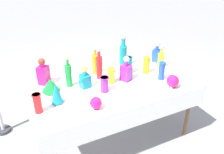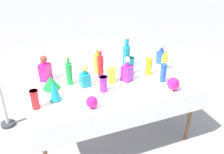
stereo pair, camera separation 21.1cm
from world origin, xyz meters
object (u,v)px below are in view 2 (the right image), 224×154
(tall_bottle_3, at_px, (98,62))
(round_bowl_1, at_px, (173,84))
(tall_bottle_4, at_px, (126,54))
(slender_vase_2, at_px, (112,75))
(fluted_vase_1, at_px, (55,90))
(round_bowl_0, at_px, (92,102))
(square_decanter_3, at_px, (85,77))
(slender_vase_0, at_px, (149,66))
(tall_bottle_1, at_px, (101,65))
(tall_bottle_0, at_px, (165,61))
(square_decanter_0, at_px, (45,70))
(square_decanter_2, at_px, (127,71))
(fluted_vase_0, at_px, (51,82))
(square_decanter_1, at_px, (161,55))
(tall_bottle_2, at_px, (69,73))
(slender_vase_1, at_px, (103,84))
(slender_vase_4, at_px, (35,99))
(slender_vase_5, at_px, (130,66))
(slender_vase_3, at_px, (163,72))

(tall_bottle_3, height_order, round_bowl_1, tall_bottle_3)
(tall_bottle_4, bearing_deg, slender_vase_2, -135.45)
(fluted_vase_1, bearing_deg, round_bowl_0, -40.78)
(tall_bottle_4, relative_size, square_decanter_3, 1.62)
(fluted_vase_1, distance_m, round_bowl_1, 1.24)
(slender_vase_0, bearing_deg, tall_bottle_4, 119.62)
(tall_bottle_1, xyz_separation_m, slender_vase_0, (0.56, -0.13, -0.05))
(tall_bottle_0, relative_size, square_decanter_0, 0.98)
(square_decanter_2, bearing_deg, tall_bottle_3, 128.82)
(tall_bottle_4, height_order, fluted_vase_0, tall_bottle_4)
(square_decanter_1, bearing_deg, tall_bottle_4, 171.29)
(tall_bottle_0, height_order, square_decanter_0, square_decanter_0)
(tall_bottle_4, relative_size, round_bowl_0, 3.33)
(slender_vase_0, bearing_deg, tall_bottle_2, 173.15)
(square_decanter_3, distance_m, round_bowl_0, 0.43)
(tall_bottle_0, relative_size, tall_bottle_2, 0.87)
(tall_bottle_4, bearing_deg, tall_bottle_1, -158.59)
(slender_vase_1, relative_size, slender_vase_4, 0.88)
(tall_bottle_2, distance_m, square_decanter_0, 0.29)
(slender_vase_1, height_order, fluted_vase_1, fluted_vase_1)
(round_bowl_0, bearing_deg, fluted_vase_1, 139.22)
(tall_bottle_2, distance_m, slender_vase_5, 0.73)
(slender_vase_4, relative_size, fluted_vase_0, 1.02)
(square_decanter_0, distance_m, slender_vase_1, 0.70)
(tall_bottle_0, distance_m, slender_vase_1, 0.90)
(square_decanter_2, xyz_separation_m, slender_vase_2, (-0.18, 0.02, -0.02))
(square_decanter_3, relative_size, slender_vase_5, 1.23)
(tall_bottle_3, height_order, square_decanter_0, tall_bottle_3)
(round_bowl_1, bearing_deg, slender_vase_1, 160.37)
(tall_bottle_4, distance_m, fluted_vase_0, 1.00)
(slender_vase_1, bearing_deg, fluted_vase_0, 153.12)
(slender_vase_4, bearing_deg, slender_vase_2, 12.54)
(tall_bottle_2, height_order, fluted_vase_0, tall_bottle_2)
(fluted_vase_1, bearing_deg, slender_vase_0, 7.50)
(tall_bottle_0, relative_size, round_bowl_1, 2.06)
(tall_bottle_3, bearing_deg, square_decanter_0, 177.17)
(slender_vase_2, bearing_deg, slender_vase_4, -167.46)
(tall_bottle_2, relative_size, square_decanter_3, 1.35)
(square_decanter_2, distance_m, slender_vase_4, 1.05)
(square_decanter_3, bearing_deg, tall_bottle_4, 23.92)
(slender_vase_5, bearing_deg, square_decanter_1, 14.14)
(fluted_vase_0, bearing_deg, square_decanter_1, 4.91)
(tall_bottle_0, height_order, slender_vase_3, tall_bottle_0)
(fluted_vase_1, bearing_deg, tall_bottle_3, 34.88)
(slender_vase_1, xyz_separation_m, slender_vase_2, (0.15, 0.14, 0.01))
(square_decanter_0, xyz_separation_m, slender_vase_0, (1.17, -0.29, -0.02))
(slender_vase_2, bearing_deg, tall_bottle_0, 5.86)
(square_decanter_1, xyz_separation_m, round_bowl_1, (-0.23, -0.63, -0.04))
(tall_bottle_0, distance_m, fluted_vase_1, 1.40)
(square_decanter_1, distance_m, slender_vase_1, 1.01)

